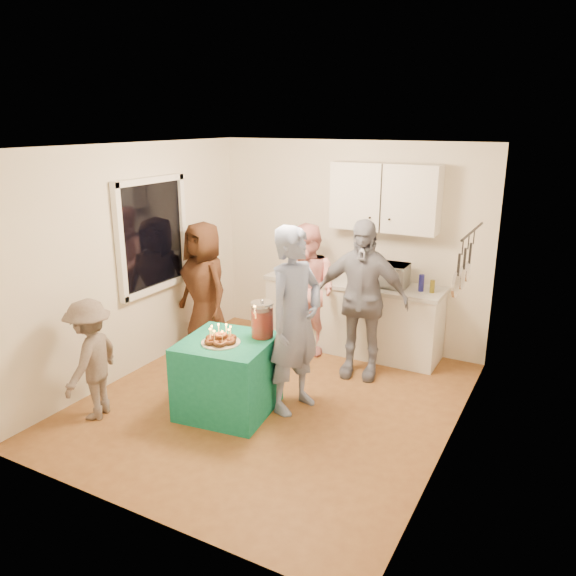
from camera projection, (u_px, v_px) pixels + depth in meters
The scene contains 19 objects.
floor at pixel (272, 401), 5.88m from camera, with size 4.00×4.00×0.00m, color brown.
ceiling at pixel (270, 146), 5.14m from camera, with size 4.00×4.00×0.00m, color white.
back_wall at pixel (349, 244), 7.20m from camera, with size 3.60×3.60×0.00m, color silver.
left_wall at pixel (133, 261), 6.33m from camera, with size 4.00×4.00×0.00m, color silver.
right_wall at pixel (457, 311), 4.69m from camera, with size 4.00×4.00×0.00m, color silver.
window_night at pixel (152, 235), 6.49m from camera, with size 0.04×1.00×1.20m, color black.
counter at pixel (352, 318), 7.10m from camera, with size 2.20×0.58×0.86m, color white.
countertop at pixel (354, 283), 6.97m from camera, with size 2.24×0.62×0.05m, color beige.
upper_cabinet at pixel (385, 197), 6.65m from camera, with size 1.30×0.30×0.80m, color white.
pot_rack at pixel (468, 257), 5.23m from camera, with size 0.12×1.00×0.60m, color black.
microwave at pixel (387, 275), 6.73m from camera, with size 0.50×0.34×0.28m, color white.
party_table at pixel (228, 376), 5.60m from camera, with size 0.85×0.85×0.76m, color #117559.
donut_cake at pixel (220, 334), 5.40m from camera, with size 0.38×0.38×0.18m, color #381C0C, non-canonical shape.
punch_jar at pixel (262, 321), 5.54m from camera, with size 0.22×0.22×0.34m, color red.
man_birthday at pixel (295, 320), 5.51m from camera, with size 0.69×0.45×1.88m, color #7987B0.
woman_back_left at pixel (205, 289), 6.91m from camera, with size 0.82×0.53×1.67m, color #592F19.
woman_back_center at pixel (308, 290), 6.90m from camera, with size 0.80×0.62×1.64m, color pink.
woman_back_right at pixel (361, 299), 6.26m from camera, with size 1.07×0.44×1.82m, color black.
child_near_left at pixel (91, 359), 5.43m from camera, with size 0.78×0.45×1.21m, color #5B4E49.
Camera 1 is at (2.66, -4.58, 2.83)m, focal length 35.00 mm.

